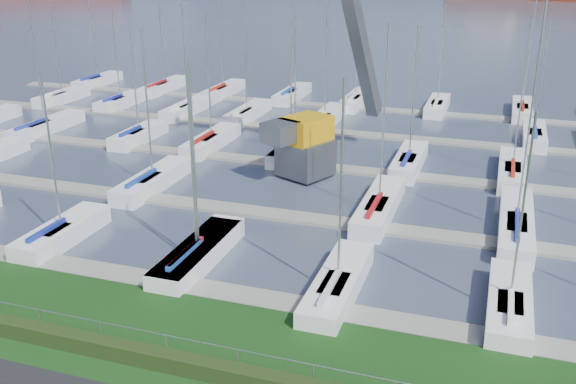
% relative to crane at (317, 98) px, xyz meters
% --- Properties ---
extents(hedge, '(80.00, 0.70, 0.70)m').
position_rel_crane_xyz_m(hedge, '(2.12, -25.30, -4.98)').
color(hedge, '#213212').
rests_on(hedge, grass).
extents(fence, '(80.00, 0.04, 0.04)m').
position_rel_crane_xyz_m(fence, '(2.12, -24.90, -4.13)').
color(fence, gray).
rests_on(fence, grass).
extents(docks, '(90.00, 41.60, 0.25)m').
position_rel_crane_xyz_m(docks, '(2.12, 1.10, -5.55)').
color(docks, '#65635E').
rests_on(docks, water).
extents(crane, '(6.26, 13.47, 22.35)m').
position_rel_crane_xyz_m(crane, '(0.00, 0.00, 0.00)').
color(crane, '#54565B').
rests_on(crane, water).
extents(sailboat_fleet, '(75.12, 49.67, 13.74)m').
position_rel_crane_xyz_m(sailboat_fleet, '(-0.30, 3.84, 0.11)').
color(sailboat_fleet, '#2051A4').
rests_on(sailboat_fleet, water).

